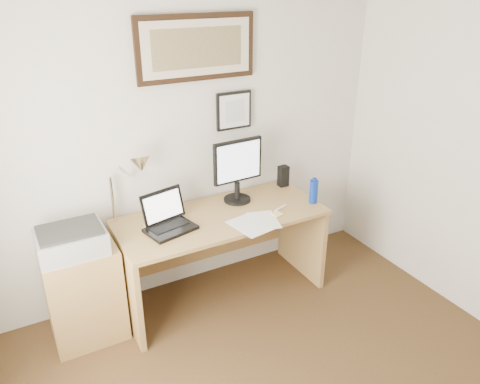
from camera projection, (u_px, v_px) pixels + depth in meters
wall_back at (181, 142)px, 3.61m from camera, size 3.50×0.02×2.50m
side_cabinet at (84, 293)px, 3.33m from camera, size 0.50×0.40×0.73m
water_bottle at (314, 192)px, 3.75m from camera, size 0.07×0.07×0.19m
bottle_cap at (314, 179)px, 3.70m from camera, size 0.03×0.03×0.02m
speaker at (283, 176)px, 4.06m from camera, size 0.08×0.07×0.18m
paper_sheet_a at (249, 225)px, 3.44m from camera, size 0.27×0.35×0.00m
paper_sheet_b at (264, 220)px, 3.51m from camera, size 0.28×0.34×0.00m
sticky_pad at (277, 214)px, 3.59m from camera, size 0.09×0.09×0.01m
marker_pen at (280, 208)px, 3.68m from camera, size 0.14×0.06×0.02m
book at (152, 233)px, 3.32m from camera, size 0.23×0.29×0.02m
desk at (217, 236)px, 3.76m from camera, size 1.60×0.70×0.75m
laptop at (168, 221)px, 3.39m from camera, size 0.39×0.37×0.26m
lcd_monitor at (238, 168)px, 3.70m from camera, size 0.42×0.22×0.52m
printer at (71, 241)px, 3.11m from camera, size 0.44×0.34×0.18m
desk_lamp at (138, 167)px, 3.31m from camera, size 0.29×0.27×0.53m
picture_large at (197, 48)px, 3.36m from camera, size 0.92×0.04×0.47m
picture_small at (234, 111)px, 3.70m from camera, size 0.30×0.03×0.30m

